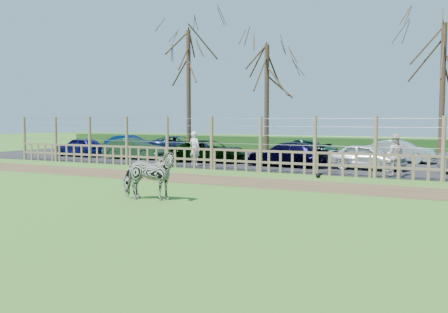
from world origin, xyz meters
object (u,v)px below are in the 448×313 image
at_px(car_10, 309,148).
at_px(tree_mid, 267,74).
at_px(car_2, 209,151).
at_px(car_11, 399,151).
at_px(car_8, 179,145).
at_px(visitor_b, 394,155).
at_px(zebra, 148,175).
at_px(visitor_a, 195,149).
at_px(car_1, 134,149).
at_px(car_3, 287,154).
at_px(crow, 318,175).
at_px(tree_left, 188,63).
at_px(tree_right, 443,60).
at_px(car_7, 130,144).
at_px(car_4, 367,157).

bearing_deg(car_10, tree_mid, 146.03).
relative_size(car_2, car_11, 1.19).
bearing_deg(car_10, car_8, 88.90).
xyz_separation_m(visitor_b, car_10, (-6.01, 7.58, -0.26)).
height_order(visitor_b, car_8, visitor_b).
distance_m(tree_mid, zebra, 14.95).
relative_size(visitor_a, car_1, 0.47).
relative_size(visitor_a, visitor_b, 1.00).
relative_size(car_3, car_11, 1.14).
distance_m(crow, car_8, 15.10).
height_order(crow, car_1, car_1).
bearing_deg(visitor_b, car_1, -22.05).
distance_m(tree_mid, car_11, 8.34).
relative_size(tree_left, visitor_b, 4.57).
height_order(tree_left, tree_right, tree_left).
bearing_deg(car_7, crow, -125.31).
bearing_deg(car_11, car_4, 179.38).
xyz_separation_m(car_4, car_8, (-13.38, 4.96, 0.00)).
bearing_deg(car_4, car_1, 94.48).
bearing_deg(tree_mid, visitor_b, -31.81).
xyz_separation_m(zebra, car_3, (0.04, 11.44, -0.10)).
relative_size(car_4, car_11, 0.97).
height_order(tree_mid, crow, tree_mid).
relative_size(tree_right, car_1, 2.02).
height_order(car_4, car_7, same).
height_order(tree_mid, visitor_b, tree_mid).
bearing_deg(tree_right, zebra, -114.88).
distance_m(tree_mid, car_7, 12.53).
height_order(zebra, visitor_a, visitor_a).
xyz_separation_m(tree_left, car_1, (-2.87, -1.52, -4.98)).
relative_size(car_1, car_8, 0.84).
bearing_deg(car_7, zebra, -147.34).
height_order(car_8, car_10, same).
relative_size(tree_mid, car_1, 1.87).
bearing_deg(car_10, zebra, 177.39).
height_order(visitor_a, crow, visitor_a).
relative_size(car_10, car_11, 0.97).
relative_size(visitor_b, car_10, 0.49).
height_order(zebra, car_11, zebra).
relative_size(tree_right, visitor_b, 4.26).
height_order(tree_mid, visitor_a, tree_mid).
distance_m(car_1, car_7, 6.51).
height_order(car_1, car_11, same).
xyz_separation_m(tree_left, car_10, (6.11, 3.85, -4.98)).
bearing_deg(tree_left, visitor_b, -17.09).
height_order(tree_mid, car_7, tree_mid).
distance_m(car_8, car_10, 8.90).
distance_m(visitor_b, crow, 3.29).
height_order(tree_left, car_7, tree_left).
relative_size(car_2, car_4, 1.23).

